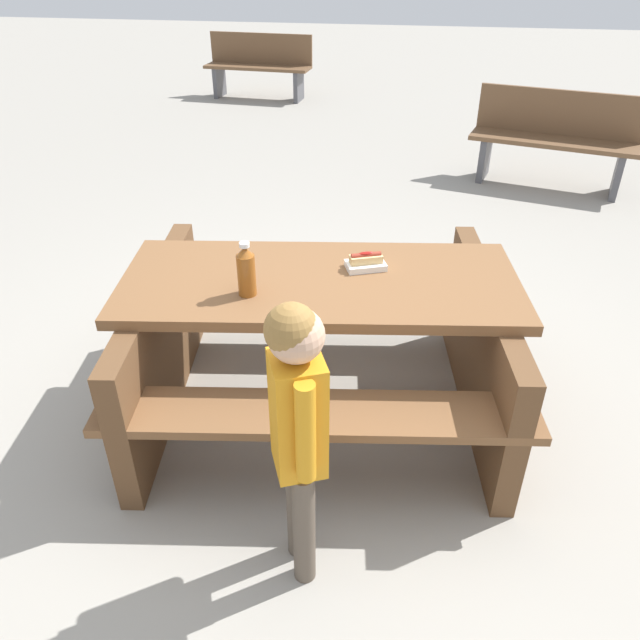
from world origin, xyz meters
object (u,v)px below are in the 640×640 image
picnic_table (320,334)px  park_bench_mid (259,65)px  soda_bottle (246,271)px  hotdog_tray (366,262)px  park_bench_near (555,138)px  child_in_coat (297,416)px

picnic_table → park_bench_mid: park_bench_mid is taller
soda_bottle → hotdog_tray: bearing=33.6°
hotdog_tray → park_bench_near: (1.44, 3.44, -0.33)m
park_bench_near → park_bench_mid: same height
park_bench_near → child_in_coat: bearing=-109.1°
park_bench_near → park_bench_mid: 4.73m
picnic_table → child_in_coat: 0.98m
park_bench_near → park_bench_mid: (-3.59, 3.08, 0.00)m
hotdog_tray → park_bench_mid: bearing=108.2°
picnic_table → hotdog_tray: (0.19, 0.13, 0.34)m
soda_bottle → child_in_coat: size_ratio=0.21×
hotdog_tray → park_bench_mid: 6.87m
child_in_coat → park_bench_mid: bearing=105.0°
child_in_coat → picnic_table: bearing=94.7°
soda_bottle → park_bench_mid: bearing=103.7°
hotdog_tray → child_in_coat: size_ratio=0.18×
picnic_table → park_bench_mid: bearing=106.4°
picnic_table → park_bench_near: bearing=65.4°
hotdog_tray → child_in_coat: bearing=-96.4°
picnic_table → child_in_coat: size_ratio=1.69×
park_bench_mid → soda_bottle: bearing=-76.3°
hotdog_tray → child_in_coat: 1.06m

